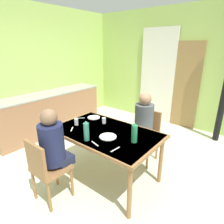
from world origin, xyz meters
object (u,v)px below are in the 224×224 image
Objects in this scene: person_far_diner at (143,119)px; water_bottle_green_near at (134,133)px; kitchen_counter at (50,112)px; person_near_diner at (53,143)px; chair_near_diner at (46,168)px; water_bottle_green_far at (86,131)px; dining_table at (105,136)px; chair_far_diner at (147,133)px.

person_far_diner is 0.74m from water_bottle_green_near.
kitchen_counter is 2.21m from person_near_diner.
water_bottle_green_far reaches higher than chair_near_diner.
person_far_diner is at bearing 72.24° from dining_table.
person_far_diner reaches higher than kitchen_counter.
person_far_diner reaches higher than dining_table.
water_bottle_green_far is (2.09, -0.83, 0.43)m from kitchen_counter.
kitchen_counter is 1.68× the size of dining_table.
chair_near_diner reaches higher than dining_table.
dining_table is at bearing -12.92° from kitchen_counter.
water_bottle_green_near reaches higher than chair_far_diner.
water_bottle_green_near is (0.74, 0.68, 0.10)m from person_near_diner.
chair_far_diner is at bearing 75.05° from dining_table.
kitchen_counter reaches higher than dining_table.
water_bottle_green_far is at bearing -145.66° from water_bottle_green_near.
water_bottle_green_near is at bearing 110.74° from person_far_diner.
chair_far_diner is 1.13× the size of person_far_diner.
person_near_diner is (-0.48, -1.50, 0.28)m from chair_far_diner.
kitchen_counter is 3.33× the size of person_near_diner.
person_far_diner reaches higher than chair_far_diner.
chair_near_diner is 1.17m from water_bottle_green_near.
person_near_diner reaches higher than chair_far_diner.
kitchen_counter is 2.67m from water_bottle_green_near.
water_bottle_green_near is at bearing -0.33° from dining_table.
person_far_diner is at bearing 90.00° from chair_far_diner.
person_near_diner is 1.01m from water_bottle_green_near.
chair_near_diner is 3.25× the size of water_bottle_green_far.
water_bottle_green_near is (0.48, -0.00, 0.19)m from dining_table.
dining_table is 1.75× the size of chair_near_diner.
person_far_diner is (0.48, 1.50, 0.28)m from chair_near_diner.
kitchen_counter is 2.36m from person_far_diner.
chair_far_diner is 1.13× the size of person_near_diner.
chair_far_diner is (0.22, 0.82, -0.19)m from dining_table.
water_bottle_green_near is (0.26, -0.82, 0.38)m from chair_far_diner.
person_far_diner is (2.33, 0.20, 0.33)m from kitchen_counter.
chair_far_diner is at bearing -90.00° from person_far_diner.
water_bottle_green_far is (-0.24, -1.16, 0.39)m from chair_far_diner.
water_bottle_green_far is at bearing 76.93° from person_far_diner.
chair_near_diner is 1.13× the size of person_near_diner.
chair_far_diner is 3.25× the size of water_bottle_green_far.
kitchen_counter is at bearing 167.08° from dining_table.
person_near_diner is (1.85, -1.17, 0.33)m from kitchen_counter.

